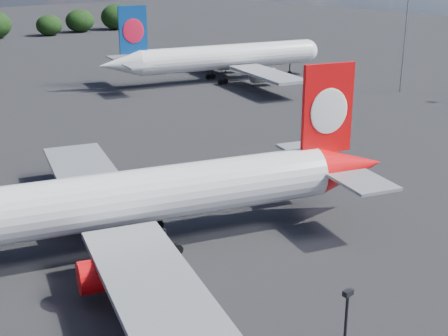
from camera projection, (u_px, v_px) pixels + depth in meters
qantas_airliner at (151, 196)px, 58.17m from camera, size 48.61×46.65×16.19m
china_southern_airliner at (220, 58)px, 135.15m from camera, size 51.10×48.93×16.85m
floodlight_mast_near at (407, 21)px, 122.15m from camera, size 1.60×1.60×21.75m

